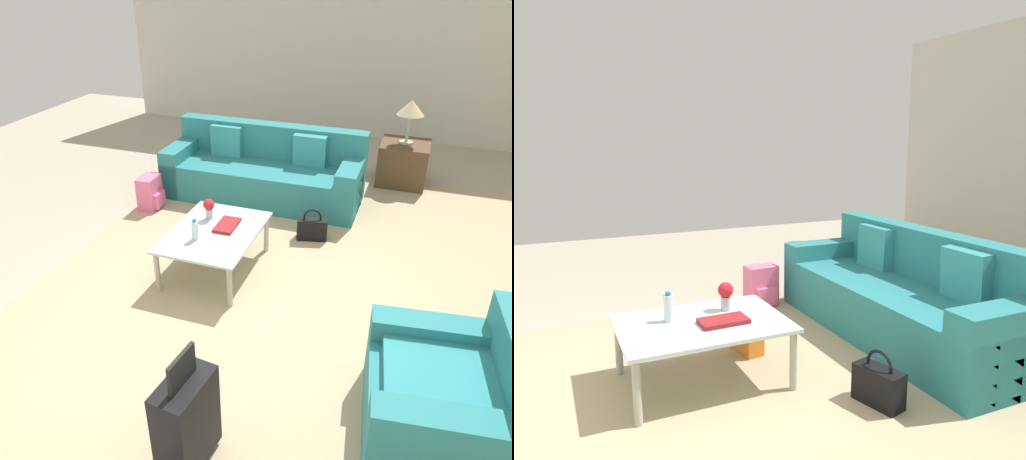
% 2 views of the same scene
% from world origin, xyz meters
% --- Properties ---
extents(ground_plane, '(12.00, 12.00, 0.00)m').
position_xyz_m(ground_plane, '(0.00, 0.00, 0.00)').
color(ground_plane, '#A89E89').
extents(area_rug, '(5.20, 4.40, 0.01)m').
position_xyz_m(area_rug, '(-0.60, 0.20, 0.00)').
color(area_rug, tan).
rests_on(area_rug, ground).
extents(couch, '(0.89, 2.41, 0.87)m').
position_xyz_m(couch, '(-2.19, -0.60, 0.30)').
color(couch, teal).
rests_on(couch, ground).
extents(coffee_table, '(1.10, 0.80, 0.43)m').
position_xyz_m(coffee_table, '(-0.40, -0.50, 0.38)').
color(coffee_table, silver).
rests_on(coffee_table, ground).
extents(water_bottle, '(0.06, 0.06, 0.20)m').
position_xyz_m(water_bottle, '(-0.20, -0.60, 0.52)').
color(water_bottle, silver).
rests_on(water_bottle, coffee_table).
extents(coffee_table_book, '(0.32, 0.19, 0.03)m').
position_xyz_m(coffee_table_book, '(-0.52, -0.42, 0.44)').
color(coffee_table_book, maroon).
rests_on(coffee_table_book, coffee_table).
extents(flower_vase, '(0.11, 0.11, 0.21)m').
position_xyz_m(flower_vase, '(-0.62, -0.65, 0.55)').
color(flower_vase, '#B2B7BC').
rests_on(flower_vase, coffee_table).
extents(handbag_black, '(0.21, 0.34, 0.36)m').
position_xyz_m(handbag_black, '(-1.29, 0.24, 0.13)').
color(handbag_black, black).
rests_on(handbag_black, ground).
extents(handbag_orange, '(0.19, 0.34, 0.36)m').
position_xyz_m(handbag_orange, '(-0.84, -0.84, 0.13)').
color(handbag_orange, orange).
rests_on(handbag_orange, ground).
extents(backpack_pink, '(0.31, 0.26, 0.40)m').
position_xyz_m(backpack_pink, '(-1.40, -1.79, 0.19)').
color(backpack_pink, pink).
rests_on(backpack_pink, ground).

